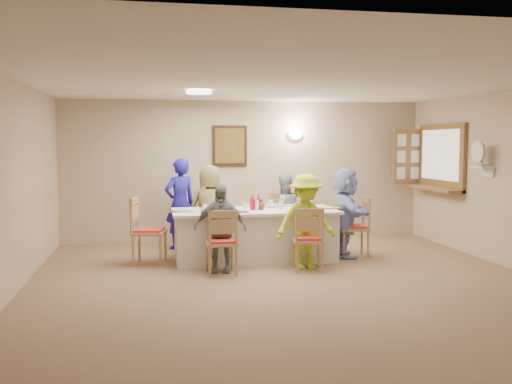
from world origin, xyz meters
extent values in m
plane|color=brown|center=(0.00, 0.00, 0.00)|extent=(7.00, 7.00, 0.00)
plane|color=#BDA98C|center=(0.00, 3.50, 1.25)|extent=(6.50, 0.00, 6.50)
plane|color=#BDA98C|center=(0.00, -3.50, 1.25)|extent=(6.50, 0.00, 6.50)
plane|color=#BDA98C|center=(-3.25, 0.00, 1.25)|extent=(0.00, 7.00, 7.00)
plane|color=white|center=(0.00, 0.00, 2.50)|extent=(7.00, 7.00, 0.00)
cube|color=#3C2615|center=(-0.30, 3.47, 1.70)|extent=(0.62, 0.04, 0.72)
cube|color=black|center=(-0.30, 3.45, 1.70)|extent=(0.52, 0.02, 0.62)
ellipsoid|color=white|center=(0.90, 3.44, 1.90)|extent=(0.26, 0.09, 0.18)
cylinder|color=white|center=(-1.00, 1.50, 2.47)|extent=(0.36, 0.36, 0.05)
cube|color=olive|center=(3.21, 2.40, 1.50)|extent=(0.06, 1.50, 1.15)
cube|color=olive|center=(3.09, 2.40, 0.97)|extent=(0.30, 1.50, 0.05)
cube|color=olive|center=(2.95, 3.16, 1.50)|extent=(0.55, 0.04, 1.00)
cube|color=white|center=(3.13, 1.05, 1.40)|extent=(0.22, 0.36, 0.03)
cube|color=silver|center=(-0.17, 1.68, 0.38)|extent=(2.44, 1.03, 0.76)
imported|color=olive|center=(-0.77, 2.36, 0.71)|extent=(0.77, 0.57, 1.41)
imported|color=#999BA0|center=(0.43, 2.36, 0.63)|extent=(0.75, 0.65, 1.25)
imported|color=gray|center=(-0.77, 1.00, 0.60)|extent=(0.80, 0.52, 1.21)
imported|color=#C1E52C|center=(0.43, 1.00, 0.66)|extent=(0.97, 0.70, 1.33)
imported|color=#91A1E5|center=(1.25, 1.68, 0.69)|extent=(1.34, 0.61, 1.37)
imported|color=#241DB3|center=(-1.22, 2.83, 0.75)|extent=(0.82, 0.77, 1.50)
cube|color=#472B19|center=(-0.77, 1.26, 0.76)|extent=(0.37, 0.28, 0.01)
cylinder|color=white|center=(-0.77, 1.26, 0.77)|extent=(0.25, 0.25, 0.02)
cube|color=yellow|center=(-0.59, 1.21, 0.77)|extent=(0.14, 0.14, 0.01)
cube|color=#472B19|center=(0.43, 1.26, 0.76)|extent=(0.34, 0.25, 0.01)
cylinder|color=white|center=(0.43, 1.26, 0.77)|extent=(0.24, 0.24, 0.02)
cube|color=yellow|center=(0.61, 1.21, 0.77)|extent=(0.15, 0.15, 0.01)
cube|color=#472B19|center=(-0.77, 2.10, 0.76)|extent=(0.37, 0.28, 0.01)
cylinder|color=white|center=(-0.77, 2.10, 0.77)|extent=(0.25, 0.25, 0.02)
cube|color=yellow|center=(-0.59, 2.05, 0.77)|extent=(0.15, 0.15, 0.01)
cube|color=#472B19|center=(0.43, 2.10, 0.76)|extent=(0.33, 0.25, 0.01)
cylinder|color=white|center=(0.43, 2.10, 0.77)|extent=(0.25, 0.25, 0.02)
cube|color=yellow|center=(0.61, 2.05, 0.77)|extent=(0.14, 0.14, 0.01)
cube|color=#472B19|center=(-1.27, 1.68, 0.76)|extent=(0.37, 0.28, 0.01)
cylinder|color=white|center=(-1.27, 1.68, 0.77)|extent=(0.26, 0.26, 0.02)
cube|color=yellow|center=(-1.09, 1.63, 0.77)|extent=(0.14, 0.14, 0.01)
cube|color=#472B19|center=(0.95, 1.68, 0.76)|extent=(0.35, 0.26, 0.01)
cylinder|color=white|center=(0.95, 1.68, 0.77)|extent=(0.22, 0.22, 0.01)
cube|color=yellow|center=(1.13, 1.63, 0.77)|extent=(0.14, 0.14, 0.01)
imported|color=white|center=(-0.97, 1.39, 0.80)|extent=(0.17, 0.17, 0.08)
imported|color=white|center=(0.19, 2.23, 0.80)|extent=(0.15, 0.15, 0.09)
imported|color=white|center=(-0.39, 1.41, 0.79)|extent=(0.38, 0.38, 0.06)
imported|color=white|center=(0.15, 1.93, 0.79)|extent=(0.31, 0.31, 0.06)
imported|color=red|center=(-0.20, 1.68, 0.88)|extent=(0.15, 0.15, 0.23)
imported|color=brown|center=(-0.10, 1.75, 0.87)|extent=(0.15, 0.15, 0.22)
imported|color=brown|center=(-0.08, 1.67, 0.84)|extent=(0.21, 0.21, 0.15)
cylinder|color=silver|center=(-0.32, 1.73, 0.82)|extent=(0.07, 0.07, 0.11)
camera|label=1|loc=(-1.67, -6.62, 1.76)|focal=40.00mm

